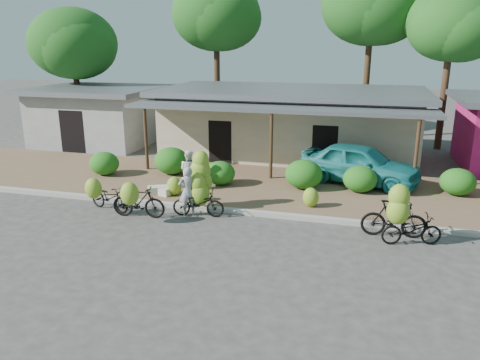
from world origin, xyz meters
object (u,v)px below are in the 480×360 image
at_px(bike_center, 200,189).
at_px(vendor, 188,191).
at_px(bike_far_right, 412,230).
at_px(bike_right, 395,215).
at_px(bystander, 189,170).
at_px(bike_left, 137,200).
at_px(teal_van, 360,164).
at_px(bike_far_left, 107,196).
at_px(tree_center_right, 369,3).
at_px(tree_back_left, 71,42).
at_px(sack_near, 159,190).
at_px(tree_far_center, 214,13).
at_px(tree_near_right, 448,24).
at_px(sack_far, 162,191).

bearing_deg(bike_center, vendor, 122.18).
bearing_deg(bike_far_right, bike_right, 46.44).
bearing_deg(bystander, bike_left, 99.23).
relative_size(bike_left, bike_center, 0.87).
height_order(bystander, teal_van, teal_van).
distance_m(bike_far_left, bystander, 3.36).
bearing_deg(tree_center_right, tree_back_left, -168.37).
bearing_deg(sack_near, bike_far_left, -119.99).
xyz_separation_m(tree_far_center, bike_far_right, (10.84, -15.23, -6.78)).
xyz_separation_m(tree_near_right, sack_far, (-10.77, -11.72, -6.18)).
relative_size(tree_center_right, bike_right, 5.13).
distance_m(bike_left, sack_near, 2.27).
relative_size(sack_near, sack_far, 1.13).
bearing_deg(sack_far, sack_near, 165.36).
distance_m(bike_center, bike_far_right, 6.73).
distance_m(tree_center_right, bike_center, 17.10).
xyz_separation_m(bike_left, bike_far_right, (8.48, 0.19, -0.18)).
bearing_deg(vendor, sack_near, -73.02).
distance_m(bike_right, bystander, 7.89).
distance_m(bike_far_left, bike_right, 9.34).
relative_size(bike_far_right, teal_van, 0.38).
bearing_deg(bike_left, bike_far_right, -93.80).
relative_size(tree_far_center, bike_far_left, 5.09).
height_order(tree_center_right, bike_center, tree_center_right).
height_order(bike_center, vendor, bike_center).
relative_size(bike_right, bystander, 1.26).
xyz_separation_m(bike_far_right, sack_near, (-8.73, 2.03, -0.18)).
distance_m(bike_far_right, teal_van, 5.71).
xyz_separation_m(tree_near_right, bike_left, (-10.63, -13.92, -5.81)).
distance_m(bike_right, sack_near, 8.47).
relative_size(bike_far_left, bike_right, 0.95).
bearing_deg(teal_van, bike_right, -151.20).
xyz_separation_m(tree_far_center, bike_left, (2.37, -15.42, -6.60)).
distance_m(bike_far_left, vendor, 2.84).
bearing_deg(sack_far, bike_far_left, -123.08).
height_order(tree_center_right, sack_far, tree_center_right).
bearing_deg(bike_far_right, bike_left, 76.23).
xyz_separation_m(tree_back_left, sack_far, (10.23, -10.22, -5.33)).
relative_size(tree_near_right, bike_left, 4.46).
bearing_deg(bike_far_left, bystander, -17.94).
distance_m(sack_near, bystander, 1.38).
relative_size(bike_left, sack_far, 2.44).
bearing_deg(sack_near, bike_center, -30.70).
xyz_separation_m(bike_center, vendor, (-0.32, -0.27, -0.01)).
height_order(tree_back_left, bike_far_left, tree_back_left).
relative_size(tree_far_center, tree_center_right, 0.94).
bearing_deg(vendor, tree_far_center, -107.77).
xyz_separation_m(tree_center_right, sack_near, (-6.89, -13.69, -7.41)).
height_order(bike_far_left, vendor, vendor).
xyz_separation_m(tree_near_right, bike_far_right, (-2.16, -13.73, -5.99)).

